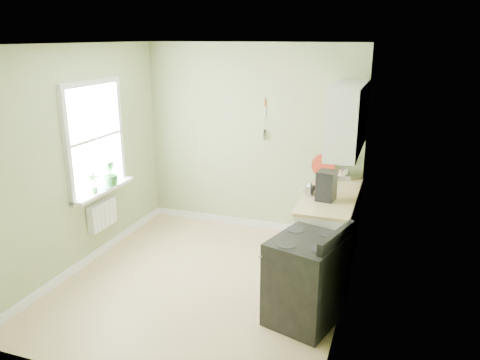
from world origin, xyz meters
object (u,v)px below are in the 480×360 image
(stand_mixer, at_px, (344,168))
(coffee_maker, at_px, (326,186))
(stove, at_px, (306,280))
(kettle, at_px, (309,189))

(stand_mixer, distance_m, coffee_maker, 0.98)
(stove, height_order, coffee_maker, coffee_maker)
(stove, height_order, stand_mixer, stand_mixer)
(stand_mixer, bearing_deg, coffee_maker, -95.23)
(stove, xyz_separation_m, coffee_maker, (-0.02, 1.14, 0.63))
(stand_mixer, distance_m, kettle, 0.95)
(stove, relative_size, stand_mixer, 2.82)
(stand_mixer, bearing_deg, stove, -91.93)
(coffee_maker, bearing_deg, stand_mixer, 84.77)
(kettle, xyz_separation_m, coffee_maker, (0.21, -0.08, 0.08))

